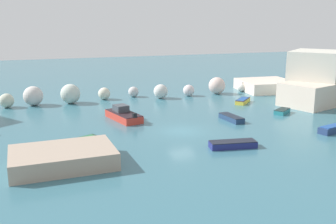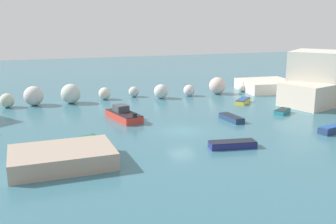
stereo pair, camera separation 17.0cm
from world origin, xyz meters
name	(u,v)px [view 1 (the left image)]	position (x,y,z in m)	size (l,w,h in m)	color
cove_water	(182,131)	(0.00, 0.00, 0.00)	(160.00, 160.00, 0.00)	#386C7C
rock_breakwater	(121,92)	(-2.48, 17.51, 1.12)	(39.55, 4.10, 2.62)	beige
stone_dock	(63,157)	(-12.18, -6.07, 0.69)	(7.85, 5.34, 1.37)	tan
moored_boat_0	(123,115)	(-4.62, 6.52, 0.54)	(3.40, 5.79, 1.58)	red
moored_boat_1	(282,111)	(14.13, 3.25, 0.27)	(2.71, 2.39, 0.54)	teal
moored_boat_2	(231,118)	(6.75, 2.20, 0.30)	(1.53, 3.66, 0.59)	navy
moored_boat_3	(85,141)	(-9.89, -1.20, 0.32)	(2.98, 2.42, 0.61)	yellow
moored_boat_4	(40,167)	(-13.87, -6.69, 0.31)	(3.24, 2.01, 0.60)	teal
moored_boat_5	(233,144)	(2.41, -6.36, 0.31)	(4.31, 1.88, 0.62)	navy
moored_boat_6	(332,129)	(14.05, -5.33, 0.35)	(3.25, 1.87, 0.72)	navy
moored_boat_7	(243,101)	(12.62, 10.11, 0.31)	(3.22, 3.21, 0.59)	yellow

